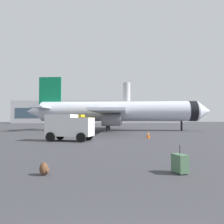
# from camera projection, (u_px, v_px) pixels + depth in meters

# --- Properties ---
(airplane_at_gate) EXTENTS (35.77, 32.34, 10.50)m
(airplane_at_gate) POSITION_uv_depth(u_px,v_px,m) (117.00, 111.00, 43.17)
(airplane_at_gate) COLOR silver
(airplane_at_gate) RESTS_ON ground
(service_truck) EXTENTS (5.14, 3.30, 2.90)m
(service_truck) POSITION_uv_depth(u_px,v_px,m) (78.00, 122.00, 37.15)
(service_truck) COLOR yellow
(service_truck) RESTS_ON ground
(cargo_van) EXTENTS (4.78, 3.32, 2.60)m
(cargo_van) POSITION_uv_depth(u_px,v_px,m) (69.00, 126.00, 21.81)
(cargo_van) COLOR white
(cargo_van) RESTS_ON ground
(safety_cone_near) EXTENTS (0.44, 0.44, 0.77)m
(safety_cone_near) POSITION_uv_depth(u_px,v_px,m) (148.00, 135.00, 25.37)
(safety_cone_near) COLOR #F2590C
(safety_cone_near) RESTS_ON ground
(safety_cone_mid) EXTENTS (0.44, 0.44, 0.64)m
(safety_cone_mid) POSITION_uv_depth(u_px,v_px,m) (71.00, 131.00, 36.02)
(safety_cone_mid) COLOR #F2590C
(safety_cone_mid) RESTS_ON ground
(safety_cone_far) EXTENTS (0.44, 0.44, 0.76)m
(safety_cone_far) POSITION_uv_depth(u_px,v_px,m) (52.00, 134.00, 27.47)
(safety_cone_far) COLOR #F2590C
(safety_cone_far) RESTS_ON ground
(rolling_suitcase) EXTENTS (0.55, 0.72, 1.10)m
(rolling_suitcase) POSITION_uv_depth(u_px,v_px,m) (180.00, 163.00, 8.68)
(rolling_suitcase) COLOR #476B4C
(rolling_suitcase) RESTS_ON ground
(traveller_backpack) EXTENTS (0.36, 0.40, 0.48)m
(traveller_backpack) POSITION_uv_depth(u_px,v_px,m) (44.00, 169.00, 8.41)
(traveller_backpack) COLOR brown
(traveller_backpack) RESTS_ON ground
(terminal_building) EXTENTS (98.58, 18.31, 24.85)m
(terminal_building) POSITION_uv_depth(u_px,v_px,m) (99.00, 112.00, 136.61)
(terminal_building) COLOR #B2B2B7
(terminal_building) RESTS_ON ground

